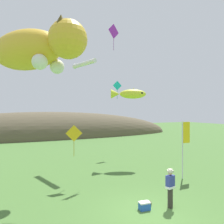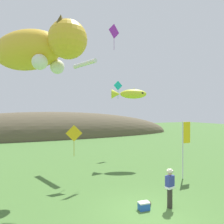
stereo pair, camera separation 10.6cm
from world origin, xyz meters
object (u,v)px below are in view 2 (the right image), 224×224
Objects in this scene: festival_attendant at (170,187)px; picnic_cooler at (144,206)px; kite_fish_windsock at (129,94)px; kite_tube_streamer at (84,64)px; kite_diamond_violet at (114,32)px; kite_diamond_green at (26,42)px; kite_diamond_gold at (74,134)px; kite_giant_cat at (35,49)px; kite_diamond_teal at (118,86)px; festival_banner_pole at (185,141)px; kite_spool at (149,204)px.

festival_attendant is 1.47m from picnic_cooler.
festival_attendant is 10.10m from kite_fish_windsock.
kite_diamond_violet is (1.78, -2.08, 2.28)m from kite_tube_streamer.
kite_diamond_green is 1.01× the size of kite_diamond_violet.
kite_fish_windsock is at bearing -18.65° from kite_tube_streamer.
kite_fish_windsock is (2.54, 8.42, 4.96)m from festival_attendant.
kite_diamond_violet reaches higher than kite_fish_windsock.
kite_tube_streamer is at bearing 89.30° from picnic_cooler.
kite_diamond_gold reaches higher than festival_attendant.
kite_fish_windsock is 4.58m from kite_tube_streamer.
kite_giant_cat is 10.91m from kite_diamond_teal.
kite_diamond_teal is (8.71, 6.49, -1.08)m from kite_giant_cat.
festival_attendant is 10.69m from kite_giant_cat.
kite_diamond_violet reaches higher than festival_banner_pole.
kite_diamond_green is at bearing 161.80° from kite_fish_windsock.
festival_attendant is at bearing -95.15° from kite_diamond_violet.
kite_diamond_violet is at bearing -49.53° from kite_tube_streamer.
kite_fish_windsock is 4.14m from kite_diamond_teal.
kite_diamond_gold is 1.01× the size of kite_diamond_teal.
kite_tube_streamer is at bearing 161.35° from kite_fish_windsock.
kite_diamond_violet is (-1.86, -0.86, 4.78)m from kite_fish_windsock.
kite_giant_cat reaches higher than kite_fish_windsock.
kite_fish_windsock is 1.50× the size of kite_diamond_violet.
kite_tube_streamer is 1.60× the size of kite_diamond_gold.
festival_attendant is at bearing -83.52° from kite_tube_streamer.
kite_spool is 14.26m from kite_diamond_teal.
kite_tube_streamer is (0.11, 9.35, 8.24)m from picnic_cooler.
kite_diamond_violet is at bearing 75.41° from picnic_cooler.
kite_giant_cat is at bearing 131.21° from kite_spool.
festival_banner_pole is at bearing -87.55° from kite_diamond_teal.
festival_banner_pole is at bearing -77.38° from kite_fish_windsock.
festival_attendant is at bearing -140.53° from festival_banner_pole.
festival_banner_pole is at bearing -40.73° from kite_diamond_green.
kite_diamond_green reaches higher than kite_giant_cat.
festival_banner_pole is 9.86m from kite_diamond_violet.
kite_giant_cat is 4.00× the size of kite_diamond_gold.
kite_diamond_violet is (0.68, 7.56, 9.74)m from festival_attendant.
festival_banner_pole reaches higher than kite_spool.
festival_attendant is at bearing -13.86° from picnic_cooler.
kite_diamond_violet reaches higher than kite_diamond_gold.
picnic_cooler is 12.92m from kite_diamond_violet.
kite_fish_windsock reaches higher than festival_attendant.
kite_giant_cat reaches higher than kite_tube_streamer.
festival_attendant reaches higher than kite_spool.
kite_diamond_gold is at bearing -131.68° from kite_diamond_teal.
festival_attendant is 6.28m from kite_diamond_gold.
kite_fish_windsock reaches higher than kite_spool.
kite_fish_windsock is (-1.20, 5.34, 3.45)m from festival_banner_pole.
kite_fish_windsock is at bearing 67.20° from kite_spool.
picnic_cooler is at bearing -90.70° from kite_tube_streamer.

